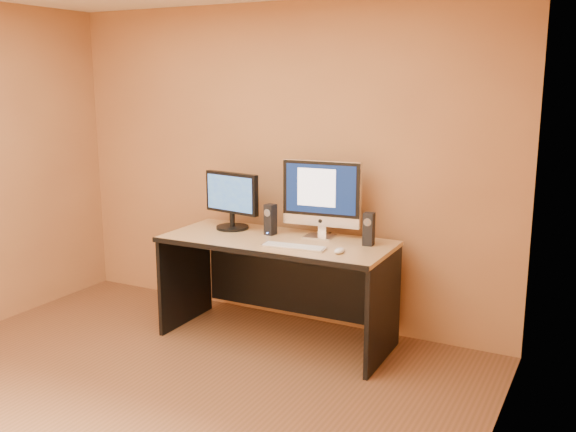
# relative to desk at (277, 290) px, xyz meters

# --- Properties ---
(floor) EXTENTS (4.00, 4.00, 0.00)m
(floor) POSITION_rel_desk_xyz_m (-0.26, -1.48, -0.40)
(floor) COLOR brown
(floor) RESTS_ON ground
(walls) EXTENTS (4.00, 4.00, 2.60)m
(walls) POSITION_rel_desk_xyz_m (-0.26, -1.48, 0.90)
(walls) COLOR #A97444
(walls) RESTS_ON ground
(desk) EXTENTS (1.76, 0.79, 0.81)m
(desk) POSITION_rel_desk_xyz_m (0.00, 0.00, 0.00)
(desk) COLOR tan
(desk) RESTS_ON ground
(imac) EXTENTS (0.64, 0.28, 0.60)m
(imac) POSITION_rel_desk_xyz_m (0.26, 0.22, 0.70)
(imac) COLOR silver
(imac) RESTS_ON desk
(second_monitor) EXTENTS (0.56, 0.34, 0.46)m
(second_monitor) POSITION_rel_desk_xyz_m (-0.49, 0.14, 0.63)
(second_monitor) COLOR black
(second_monitor) RESTS_ON desk
(speaker_left) EXTENTS (0.08, 0.09, 0.24)m
(speaker_left) POSITION_rel_desk_xyz_m (-0.11, 0.11, 0.52)
(speaker_left) COLOR black
(speaker_left) RESTS_ON desk
(speaker_right) EXTENTS (0.08, 0.08, 0.24)m
(speaker_right) POSITION_rel_desk_xyz_m (0.68, 0.16, 0.52)
(speaker_right) COLOR black
(speaker_right) RESTS_ON desk
(keyboard) EXTENTS (0.48, 0.18, 0.02)m
(keyboard) POSITION_rel_desk_xyz_m (0.23, -0.17, 0.41)
(keyboard) COLOR silver
(keyboard) RESTS_ON desk
(mouse) EXTENTS (0.07, 0.11, 0.04)m
(mouse) POSITION_rel_desk_xyz_m (0.58, -0.15, 0.42)
(mouse) COLOR white
(mouse) RESTS_ON desk
(cable_a) EXTENTS (0.12, 0.22, 0.01)m
(cable_a) POSITION_rel_desk_xyz_m (0.27, 0.26, 0.41)
(cable_a) COLOR black
(cable_a) RESTS_ON desk
(cable_b) EXTENTS (0.08, 0.19, 0.01)m
(cable_b) POSITION_rel_desk_xyz_m (0.25, 0.28, 0.41)
(cable_b) COLOR black
(cable_b) RESTS_ON desk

